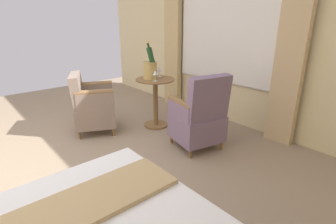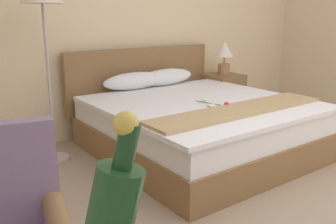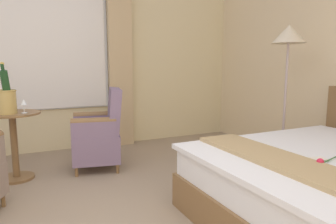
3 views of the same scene
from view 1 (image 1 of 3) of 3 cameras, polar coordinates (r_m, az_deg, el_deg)
ground_plane at (r=3.02m, az=-29.96°, el=-14.59°), size 7.60×7.60×0.00m
wall_window_side at (r=4.22m, az=13.00°, el=19.25°), size 0.27×6.21×3.14m
side_table_round at (r=3.91m, az=-2.74°, el=2.89°), size 0.57×0.57×0.74m
champagne_bucket at (r=3.80m, az=-3.89°, el=9.57°), size 0.21×0.21×0.53m
wine_glass_near_bucket at (r=3.67m, az=-2.83°, el=8.35°), size 0.07×0.07×0.15m
wine_glass_near_edge at (r=3.95m, az=-1.92°, el=9.06°), size 0.08×0.08×0.14m
armchair_by_window at (r=3.26m, az=6.78°, el=-1.25°), size 0.66×0.67×0.97m
armchair_facing_bed at (r=3.89m, az=-16.20°, el=1.34°), size 0.75×0.75×0.86m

